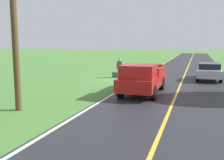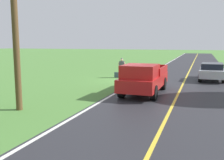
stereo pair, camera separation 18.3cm
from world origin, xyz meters
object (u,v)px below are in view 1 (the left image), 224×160
at_px(hitchhiker_walking, 120,67).
at_px(sedan_near_oncoming, 209,71).
at_px(utility_pole_roadside, 15,30).
at_px(pickup_truck_passing, 142,78).
at_px(suitcase_carried, 115,75).

xyz_separation_m(hitchhiker_walking, sedan_near_oncoming, (-7.41, -0.97, -0.23)).
height_order(hitchhiker_walking, utility_pole_roadside, utility_pole_roadside).
height_order(pickup_truck_passing, utility_pole_roadside, utility_pole_roadside).
distance_m(suitcase_carried, pickup_truck_passing, 7.56).
relative_size(hitchhiker_walking, pickup_truck_passing, 0.32).
relative_size(hitchhiker_walking, suitcase_carried, 3.77).
relative_size(suitcase_carried, pickup_truck_passing, 0.09).
xyz_separation_m(suitcase_carried, utility_pole_roadside, (0.73, 11.98, 3.34)).
height_order(hitchhiker_walking, pickup_truck_passing, pickup_truck_passing).
bearing_deg(suitcase_carried, sedan_near_oncoming, 99.50).
relative_size(pickup_truck_passing, sedan_near_oncoming, 1.22).
height_order(hitchhiker_walking, suitcase_carried, hitchhiker_walking).
height_order(suitcase_carried, utility_pole_roadside, utility_pole_roadside).
distance_m(hitchhiker_walking, pickup_truck_passing, 7.37).
xyz_separation_m(hitchhiker_walking, utility_pole_roadside, (1.16, 12.05, 2.60)).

